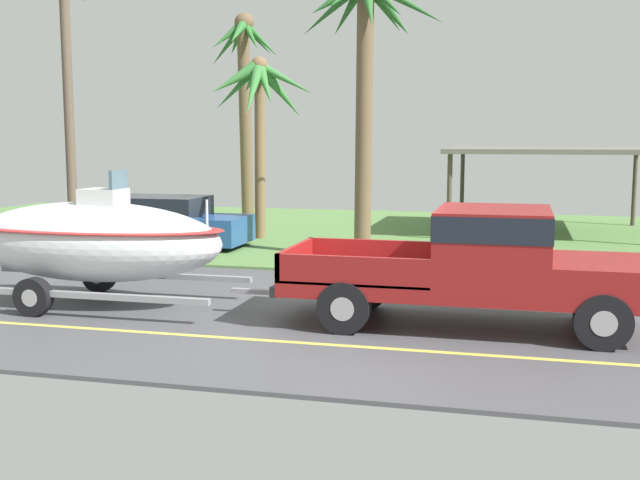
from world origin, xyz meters
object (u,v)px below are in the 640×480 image
at_px(parked_sedan_near, 166,223).
at_px(palm_tree_mid, 244,71).
at_px(boat_on_trailer, 92,241).
at_px(carport_awning, 550,152).
at_px(utility_pole, 69,107).
at_px(palm_tree_near_right, 366,39).
at_px(pickup_truck_towing, 490,262).
at_px(palm_tree_near_left, 260,97).

relative_size(parked_sedan_near, palm_tree_mid, 0.59).
distance_m(boat_on_trailer, parked_sedan_near, 7.12).
height_order(carport_awning, utility_pole, utility_pole).
xyz_separation_m(parked_sedan_near, utility_pole, (-1.71, -1.68, 3.00)).
distance_m(boat_on_trailer, palm_tree_near_right, 8.33).
distance_m(carport_awning, palm_tree_mid, 10.89).
bearing_deg(utility_pole, palm_tree_near_right, 8.63).
height_order(pickup_truck_towing, palm_tree_near_left, palm_tree_near_left).
distance_m(palm_tree_near_left, palm_tree_near_right, 4.73).
relative_size(palm_tree_near_right, utility_pole, 0.98).
height_order(pickup_truck_towing, palm_tree_mid, palm_tree_mid).
relative_size(pickup_truck_towing, utility_pole, 0.83).
height_order(pickup_truck_towing, palm_tree_near_right, palm_tree_near_right).
relative_size(boat_on_trailer, utility_pole, 0.88).
bearing_deg(palm_tree_mid, parked_sedan_near, -86.85).
distance_m(pickup_truck_towing, parked_sedan_near, 11.10).
height_order(boat_on_trailer, carport_awning, carport_awning).
bearing_deg(pickup_truck_towing, parked_sedan_near, 141.83).
bearing_deg(carport_awning, palm_tree_near_right, -125.20).
height_order(palm_tree_near_left, utility_pole, utility_pole).
xyz_separation_m(boat_on_trailer, palm_tree_mid, (-2.28, 14.27, 4.11)).
distance_m(pickup_truck_towing, utility_pole, 11.94).
distance_m(palm_tree_near_left, utility_pole, 5.37).
distance_m(parked_sedan_near, utility_pole, 3.84).
relative_size(boat_on_trailer, palm_tree_mid, 0.85).
relative_size(palm_tree_near_left, palm_tree_mid, 0.72).
bearing_deg(palm_tree_mid, boat_on_trailer, -80.90).
height_order(boat_on_trailer, palm_tree_mid, palm_tree_mid).
xyz_separation_m(parked_sedan_near, palm_tree_near_left, (1.92, 2.25, 3.39)).
bearing_deg(palm_tree_near_right, utility_pole, -171.37).
xyz_separation_m(pickup_truck_towing, palm_tree_near_left, (-6.80, 9.11, 3.02)).
height_order(parked_sedan_near, palm_tree_near_left, palm_tree_near_left).
height_order(carport_awning, palm_tree_near_right, palm_tree_near_right).
relative_size(carport_awning, palm_tree_mid, 0.84).
bearing_deg(utility_pole, pickup_truck_towing, -26.37).
xyz_separation_m(boat_on_trailer, carport_awning, (8.12, 12.61, 1.35)).
bearing_deg(carport_awning, parked_sedan_near, -150.07).
distance_m(palm_tree_near_right, palm_tree_mid, 9.96).
relative_size(palm_tree_mid, utility_pole, 1.03).
xyz_separation_m(pickup_truck_towing, utility_pole, (-10.43, 5.17, 2.63)).
bearing_deg(parked_sedan_near, palm_tree_near_right, -6.08).
distance_m(parked_sedan_near, palm_tree_near_left, 4.50).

